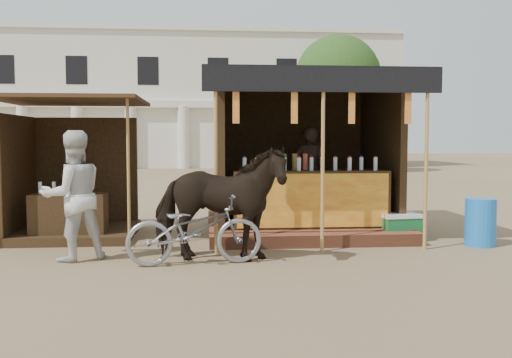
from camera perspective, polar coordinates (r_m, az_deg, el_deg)
name	(u,v)px	position (r m, az deg, el deg)	size (l,w,h in m)	color
ground	(267,277)	(7.10, 1.16, -9.80)	(120.00, 120.00, 0.00)	#846B4C
main_stall	(303,176)	(10.39, 4.70, 0.30)	(3.60, 3.61, 2.78)	brown
secondary_stall	(66,188)	(10.41, -18.48, -0.85)	(2.40, 2.40, 2.38)	#3C2915
cow	(219,204)	(7.88, -3.72, -2.51)	(0.86, 1.90, 1.60)	black
motorbike	(195,229)	(7.75, -6.16, -5.03)	(0.64, 1.83, 0.96)	gray
bystander	(73,196)	(8.33, -17.82, -1.60)	(0.88, 0.69, 1.82)	silver
blue_barrel	(480,222)	(9.75, 21.52, -4.04)	(0.48, 0.48, 0.76)	blue
cooler	(399,227)	(9.81, 14.14, -4.69)	(0.69, 0.52, 0.46)	#176931
background_building	(186,103)	(36.89, -7.06, 7.52)	(26.00, 7.45, 8.18)	silver
tree	(333,82)	(29.88, 7.75, 9.61)	(4.50, 4.40, 7.00)	#382314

